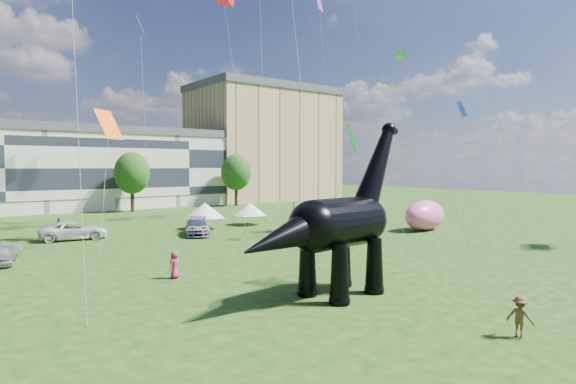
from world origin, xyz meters
TOP-DOWN VIEW (x-y plane):
  - ground at (0.00, 0.00)m, footprint 220.00×220.00m
  - terrace_row at (-8.00, 62.00)m, footprint 78.00×11.00m
  - apartment_block at (40.00, 65.00)m, footprint 28.00×18.00m
  - tree_mid_right at (8.00, 53.00)m, footprint 5.20×5.20m
  - tree_far_right at (26.00, 53.00)m, footprint 5.20×5.20m
  - dinosaur_sculpture at (-0.13, 0.17)m, footprint 11.83×3.72m
  - car_silver at (-12.80, 20.00)m, footprint 2.47×4.26m
  - car_white at (-5.96, 29.02)m, footprint 6.33×3.65m
  - car_dark at (4.47, 24.85)m, footprint 4.45×6.06m
  - gazebo_near at (7.26, 28.63)m, footprint 4.33×4.33m
  - gazebo_far at (13.14, 28.82)m, footprint 3.93×3.93m
  - inflatable_pink at (25.24, 13.51)m, footprint 6.82×4.27m
  - visitors at (-1.34, 15.55)m, footprint 52.20×45.07m

SIDE VIEW (x-z plane):
  - ground at x=0.00m, z-range 0.00..0.00m
  - car_silver at x=-12.80m, z-range 0.00..1.36m
  - car_dark at x=4.47m, z-range 0.00..1.63m
  - car_white at x=-5.96m, z-range 0.00..1.66m
  - visitors at x=-1.34m, z-range -0.08..1.81m
  - inflatable_pink at x=25.24m, z-range 0.00..3.18m
  - gazebo_far at x=13.14m, z-range 0.52..3.12m
  - gazebo_near at x=7.26m, z-range 0.58..3.43m
  - dinosaur_sculpture at x=-0.13m, z-range -1.18..8.45m
  - terrace_row at x=-8.00m, z-range 0.00..12.00m
  - tree_mid_right at x=8.00m, z-range 1.57..11.01m
  - tree_far_right at x=26.00m, z-range 1.57..11.01m
  - apartment_block at x=40.00m, z-range 0.00..22.00m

